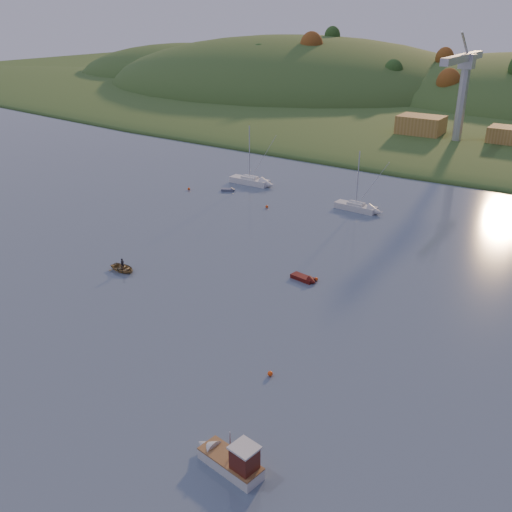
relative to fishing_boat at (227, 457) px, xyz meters
The scene contains 20 objects.
ground 18.22m from the fishing_boat, 163.85° to the right, with size 500.00×500.00×0.00m, color #38495C.
shore_slope 160.89m from the fishing_boat, 96.24° to the left, with size 640.00×150.00×7.00m, color #26481C.
hill_left_far 274.91m from the fishing_boat, 130.21° to the left, with size 120.00×100.00×32.00m, color #26481C.
hill_left 222.61m from the fishing_boat, 118.87° to the left, with size 170.00×140.00×44.00m, color #26481C.
hillside_trees 180.79m from the fishing_boat, 95.55° to the left, with size 280.00×50.00×32.00m, color #1B4217, non-canonical shape.
wharf 117.60m from the fishing_boat, 96.09° to the left, with size 42.00×16.00×2.40m, color slate.
shed_west 120.72m from the fishing_boat, 102.19° to the left, with size 11.00×8.00×4.80m, color olive.
shed_east 119.07m from the fishing_boat, 92.16° to the left, with size 9.00×7.00×4.00m, color olive.
dock_crane 115.54m from the fishing_boat, 97.78° to the left, with size 3.20×28.00×20.30m.
fishing_boat is the anchor object (origin of this frame).
sailboat_near 76.22m from the fishing_boat, 122.90° to the left, with size 8.32×2.63×11.48m.
sailboat_far 63.20m from the fishing_boat, 105.67° to the left, with size 7.55×2.64×10.33m.
canoe 38.46m from the fishing_boat, 147.32° to the left, with size 2.76×3.87×0.80m, color olive.
paddler 38.45m from the fishing_boat, 147.32° to the left, with size 0.56×0.37×1.54m, color black.
red_tender 33.21m from the fishing_boat, 108.34° to the left, with size 3.85×1.83×1.26m.
grey_dinghy 71.44m from the fishing_boat, 125.78° to the left, with size 2.94×2.16×1.04m.
buoy_0 12.17m from the fishing_boat, 106.54° to the left, with size 0.50×0.50×0.50m, color #EC450C.
buoy_1 33.69m from the fishing_boat, 106.48° to the left, with size 0.50×0.50×0.50m, color #EC450C.
buoy_2 72.76m from the fishing_boat, 132.06° to the left, with size 0.50×0.50×0.50m, color #EC450C.
buoy_3 61.44m from the fishing_boat, 119.77° to the left, with size 0.50×0.50×0.50m, color #EC450C.
Camera 1 is at (37.85, -21.56, 32.04)m, focal length 40.00 mm.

